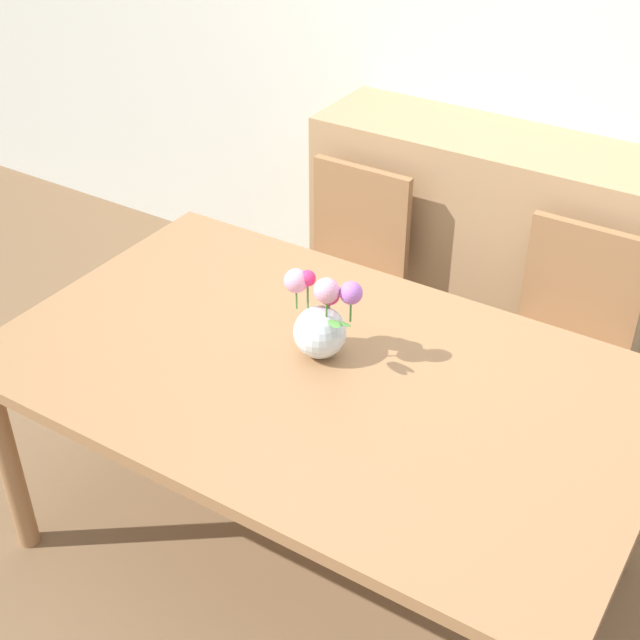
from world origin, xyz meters
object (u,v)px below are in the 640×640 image
object	(u,v)px
chair_right	(566,335)
dining_table	(320,390)
flower_vase	(321,319)
dresser	(481,251)
chair_left	(346,265)

from	to	relation	value
chair_right	dining_table	bearing A→B (deg)	63.60
flower_vase	dresser	bearing A→B (deg)	90.72
dining_table	chair_right	world-z (taller)	chair_right
chair_right	flower_vase	size ratio (longest dim) A/B	3.31
chair_left	dresser	bearing A→B (deg)	-133.06
chair_left	flower_vase	xyz separation A→B (m)	(0.41, -0.84, 0.37)
chair_left	dresser	distance (m)	0.58
dining_table	chair_left	xyz separation A→B (m)	(-0.45, 0.91, -0.18)
dresser	flower_vase	bearing A→B (deg)	-89.28
chair_left	dresser	size ratio (longest dim) A/B	0.64
chair_left	chair_right	bearing A→B (deg)	-180.00
chair_left	dresser	xyz separation A→B (m)	(0.40, 0.42, -0.02)
dresser	flower_vase	distance (m)	1.32
dining_table	flower_vase	world-z (taller)	flower_vase
dining_table	dresser	size ratio (longest dim) A/B	1.34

